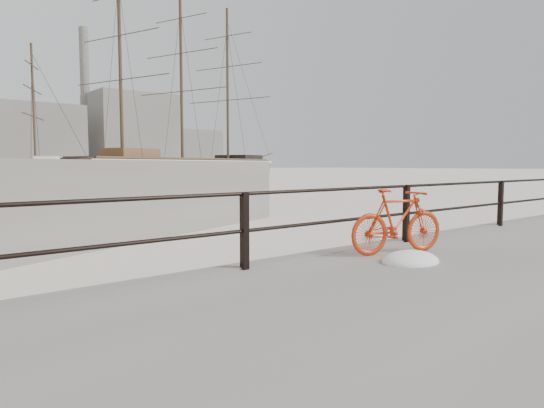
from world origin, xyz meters
TOP-DOWN VIEW (x-y plane):
  - ground at (0.00, 0.00)m, footprint 400.00×400.00m
  - guardrail at (0.00, -0.15)m, footprint 28.00×0.10m
  - bicycle at (-4.55, -0.73)m, footprint 1.65×0.69m
  - barque_black at (37.10, 80.53)m, footprint 70.66×43.01m
  - industrial_west at (20.00, 140.00)m, footprint 32.00×18.00m
  - industrial_mid at (55.00, 145.00)m, footprint 26.00×20.00m
  - industrial_east at (78.00, 150.00)m, footprint 20.00×16.00m
  - smokestack at (42.00, 150.00)m, footprint 2.80×2.80m

SIDE VIEW (x-z plane):
  - ground at x=0.00m, z-range 0.00..0.00m
  - barque_black at x=37.10m, z-range -18.75..18.75m
  - bicycle at x=-4.55m, z-range 0.35..1.34m
  - guardrail at x=0.00m, z-range 0.35..1.35m
  - industrial_east at x=78.00m, z-range 0.00..14.00m
  - industrial_west at x=20.00m, z-range 0.00..18.00m
  - industrial_mid at x=55.00m, z-range 0.00..24.00m
  - smokestack at x=42.00m, z-range 0.00..44.00m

